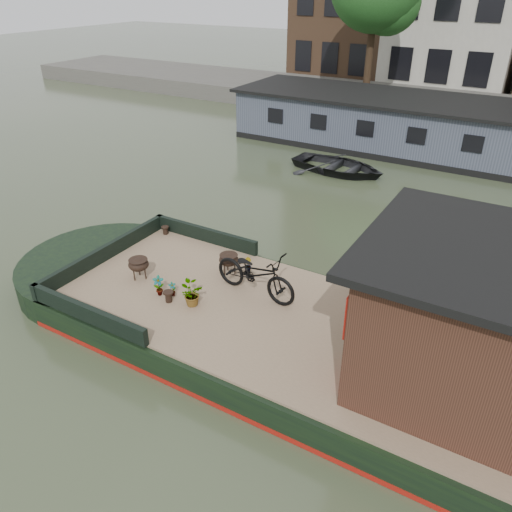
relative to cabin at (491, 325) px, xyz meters
The scene contains 18 objects.
ground 2.88m from the cabin, behind, with size 120.00×120.00×0.00m, color #333E27.
houseboat_hull 3.87m from the cabin, behind, with size 14.01×4.02×0.60m.
houseboat_deck 2.52m from the cabin, behind, with size 11.80×3.80×0.05m, color #8D7357.
bow_bulwark 7.33m from the cabin, behind, with size 3.00×4.00×0.35m.
cabin is the anchor object (origin of this frame).
bicycle 4.47m from the cabin, behind, with size 0.66×1.90×1.00m, color black.
potted_plant_a 6.18m from the cabin, behind, with size 0.23×0.16×0.44m, color #9A4B2C.
potted_plant_b 5.23m from the cabin, 166.73° to the left, with size 0.19×0.15×0.34m, color brown.
potted_plant_c 5.40m from the cabin, behind, with size 0.45×0.39×0.50m, color #A85930.
potted_plant_d 3.07m from the cabin, 144.58° to the left, with size 0.34×0.34×0.61m, color brown.
potted_plant_e 5.93m from the cabin, behind, with size 0.16×0.11×0.31m, color maroon.
brazier_front 6.94m from the cabin, behind, with size 0.43×0.43×0.47m, color black, non-canonical shape.
brazier_rear 5.48m from the cabin, behind, with size 0.43×0.43×0.46m, color black, non-canonical shape.
bollard_port 8.02m from the cabin, 167.64° to the left, with size 0.19×0.19×0.21m, color black.
bollard_stbd 5.89m from the cabin, behind, with size 0.21×0.21×0.24m, color black.
dinghy 11.94m from the cabin, 122.74° to the left, with size 2.53×3.55×0.73m, color black.
far_houseboat 14.20m from the cabin, 98.88° to the left, with size 20.40×4.40×2.11m.
quay 20.67m from the cabin, 96.09° to the left, with size 60.00×6.00×0.90m, color #47443F.
Camera 1 is at (2.20, -6.91, 6.40)m, focal length 35.00 mm.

